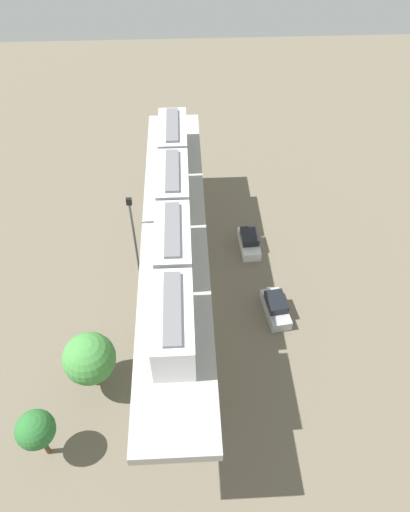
# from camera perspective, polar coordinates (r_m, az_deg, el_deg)

# --- Properties ---
(ground_plane) EXTENTS (120.00, 120.00, 0.00)m
(ground_plane) POSITION_cam_1_polar(r_m,az_deg,el_deg) (43.93, -3.25, -5.03)
(ground_plane) COLOR #706654
(viaduct) EXTENTS (5.20, 35.80, 8.60)m
(viaduct) POSITION_cam_1_polar(r_m,az_deg,el_deg) (38.96, -3.66, 1.07)
(viaduct) COLOR #B7B2AA
(viaduct) RESTS_ON ground
(train) EXTENTS (2.64, 27.45, 3.24)m
(train) POSITION_cam_1_polar(r_m,az_deg,el_deg) (36.78, -3.91, 5.21)
(train) COLOR white
(train) RESTS_ON viaduct
(parked_car_white) EXTENTS (2.02, 4.29, 1.76)m
(parked_car_white) POSITION_cam_1_polar(r_m,az_deg,el_deg) (47.95, 5.41, 1.75)
(parked_car_white) COLOR white
(parked_car_white) RESTS_ON ground
(parked_car_silver) EXTENTS (2.36, 4.41, 1.76)m
(parked_car_silver) POSITION_cam_1_polar(r_m,az_deg,el_deg) (42.66, 8.61, -6.22)
(parked_car_silver) COLOR #B2B5BA
(parked_car_silver) RESTS_ON ground
(tree_near_viaduct) EXTENTS (3.99, 3.99, 5.80)m
(tree_near_viaduct) POSITION_cam_1_polar(r_m,az_deg,el_deg) (36.71, -13.94, -12.05)
(tree_near_viaduct) COLOR brown
(tree_near_viaduct) RESTS_ON ground
(tree_mid_lot) EXTENTS (2.68, 2.68, 5.14)m
(tree_mid_lot) POSITION_cam_1_polar(r_m,az_deg,el_deg) (35.10, -19.97, -19.32)
(tree_mid_lot) COLOR brown
(tree_mid_lot) RESTS_ON ground
(signal_post) EXTENTS (0.44, 0.28, 11.20)m
(signal_post) POSITION_cam_1_polar(r_m,az_deg,el_deg) (40.26, -8.47, 1.38)
(signal_post) COLOR #4C4C51
(signal_post) RESTS_ON ground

